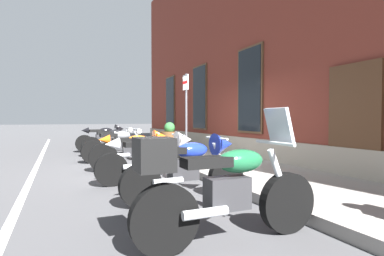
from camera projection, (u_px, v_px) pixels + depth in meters
The scene contains 13 objects.
ground_plane at pixel (171, 167), 7.84m from camera, with size 140.00×140.00×0.00m, color #424244.
sidewalk at pixel (213, 162), 8.34m from camera, with size 26.42×2.47×0.15m, color gray.
lane_stripe at pixel (32, 177), 6.55m from camera, with size 26.42×0.12×0.01m, color silver.
brick_pub_facade at pixel (328, 33), 9.95m from camera, with size 20.42×6.22×8.19m.
motorcycle_black_sport at pixel (105, 137), 11.69m from camera, with size 0.62×2.04×1.04m.
motorcycle_black_naked at pixel (113, 142), 10.32m from camera, with size 0.62×2.07×0.96m.
motorcycle_grey_naked at pixel (119, 145), 8.87m from camera, with size 0.62×2.11×0.96m.
motorcycle_orange_sport at pixel (137, 148), 7.44m from camera, with size 0.62×2.13×0.98m.
motorcycle_white_sport at pixel (155, 154), 5.98m from camera, with size 0.62×2.16×1.00m.
motorcycle_blue_sport at pixel (191, 164), 4.63m from camera, with size 0.62×2.07×1.02m.
motorcycle_green_touring at pixel (222, 188), 2.99m from camera, with size 0.62×2.08×1.37m.
parking_sign at pixel (186, 103), 8.84m from camera, with size 0.36×0.07×2.42m.
barrel_planter at pixel (170, 138), 11.00m from camera, with size 0.69×0.69×0.98m.
Camera 1 is at (7.36, -2.65, 1.25)m, focal length 28.26 mm.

